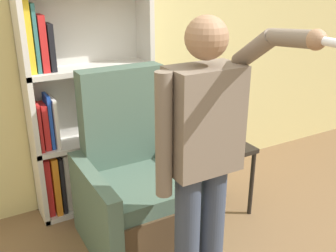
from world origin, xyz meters
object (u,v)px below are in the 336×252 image
(bookcase, at_px, (81,112))
(side_table, at_px, (222,158))
(table_lamp, at_px, (225,104))
(person_standing, at_px, (203,155))
(armchair, at_px, (138,191))

(bookcase, xyz_separation_m, side_table, (0.98, -0.65, -0.38))
(side_table, bearing_deg, table_lamp, -116.57)
(bookcase, relative_size, side_table, 3.00)
(table_lamp, bearing_deg, side_table, 63.43)
(side_table, bearing_deg, person_standing, -133.72)
(bookcase, bearing_deg, person_standing, -79.24)
(armchair, distance_m, side_table, 0.78)
(bookcase, relative_size, person_standing, 1.05)
(person_standing, relative_size, table_lamp, 3.71)
(side_table, bearing_deg, bookcase, 146.65)
(person_standing, distance_m, side_table, 1.15)
(armchair, relative_size, side_table, 2.11)
(armchair, relative_size, person_standing, 0.74)
(table_lamp, bearing_deg, bookcase, 146.65)
(person_standing, height_order, table_lamp, person_standing)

